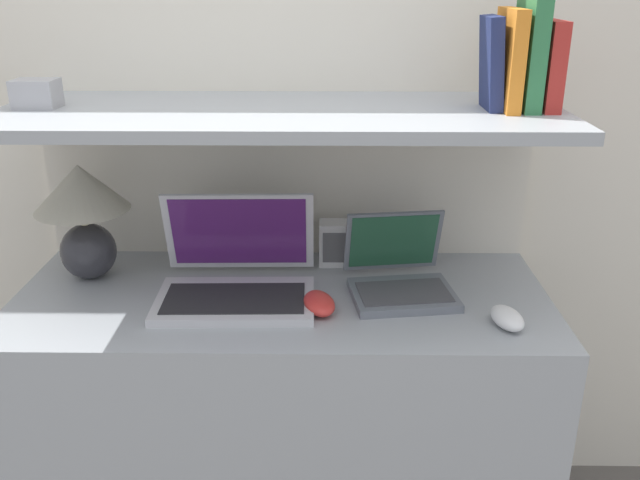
{
  "coord_description": "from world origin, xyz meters",
  "views": [
    {
      "loc": [
        0.11,
        -1.22,
        1.5
      ],
      "look_at": [
        0.09,
        0.28,
        0.92
      ],
      "focal_mm": 38.0,
      "sensor_mm": 36.0,
      "label": 1
    }
  ],
  "objects": [
    {
      "name": "second_mouse",
      "position": [
        0.51,
        0.13,
        0.79
      ],
      "size": [
        0.09,
        0.12,
        0.04
      ],
      "color": "white",
      "rests_on": "desk"
    },
    {
      "name": "laptop_large",
      "position": [
        -0.11,
        0.27,
        0.82
      ],
      "size": [
        0.38,
        0.31,
        0.24
      ],
      "color": "silver",
      "rests_on": "desk"
    },
    {
      "name": "router_box",
      "position": [
        0.14,
        0.48,
        0.83
      ],
      "size": [
        0.09,
        0.07,
        0.12
      ],
      "color": "white",
      "rests_on": "desk"
    },
    {
      "name": "computer_mouse",
      "position": [
        0.09,
        0.19,
        0.79
      ],
      "size": [
        0.1,
        0.13,
        0.04
      ],
      "color": "red",
      "rests_on": "desk"
    },
    {
      "name": "book_green",
      "position": [
        0.56,
        0.34,
        1.34
      ],
      "size": [
        0.04,
        0.16,
        0.25
      ],
      "color": "#2D7042",
      "rests_on": "shelf"
    },
    {
      "name": "book_orange",
      "position": [
        0.52,
        0.34,
        1.33
      ],
      "size": [
        0.03,
        0.17,
        0.22
      ],
      "color": "orange",
      "rests_on": "shelf"
    },
    {
      "name": "shelf",
      "position": [
        0.0,
        0.34,
        1.2
      ],
      "size": [
        1.31,
        0.5,
        0.03
      ],
      "color": "#999EA3",
      "rests_on": "back_riser"
    },
    {
      "name": "laptop_small",
      "position": [
        0.29,
        0.3,
        0.81
      ],
      "size": [
        0.28,
        0.28,
        0.19
      ],
      "color": "slate",
      "rests_on": "desk"
    },
    {
      "name": "back_riser",
      "position": [
        0.0,
        0.57,
        0.59
      ],
      "size": [
        1.31,
        0.04,
        1.19
      ],
      "color": "silver",
      "rests_on": "ground_plane"
    },
    {
      "name": "shelf_gadget",
      "position": [
        -0.56,
        0.34,
        1.25
      ],
      "size": [
        0.1,
        0.08,
        0.07
      ],
      "color": "#99999E",
      "rests_on": "shelf"
    },
    {
      "name": "book_navy",
      "position": [
        0.48,
        0.34,
        1.32
      ],
      "size": [
        0.05,
        0.12,
        0.21
      ],
      "color": "navy",
      "rests_on": "shelf"
    },
    {
      "name": "book_red",
      "position": [
        0.61,
        0.34,
        1.31
      ],
      "size": [
        0.04,
        0.15,
        0.2
      ],
      "color": "#A82823",
      "rests_on": "shelf"
    },
    {
      "name": "wall_back",
      "position": [
        0.0,
        0.62,
        1.2
      ],
      "size": [
        6.0,
        0.05,
        2.4
      ],
      "color": "silver",
      "rests_on": "ground_plane"
    },
    {
      "name": "desk",
      "position": [
        0.0,
        0.28,
        0.38
      ],
      "size": [
        1.31,
        0.55,
        0.77
      ],
      "color": "#999EA3",
      "rests_on": "ground_plane"
    },
    {
      "name": "table_lamp",
      "position": [
        -0.5,
        0.38,
        0.96
      ],
      "size": [
        0.23,
        0.23,
        0.3
      ],
      "color": "#2D2D33",
      "rests_on": "desk"
    }
  ]
}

